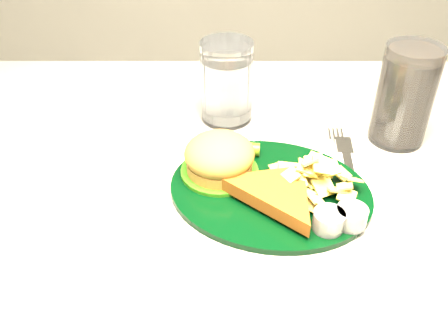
# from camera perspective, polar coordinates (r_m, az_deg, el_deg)

# --- Properties ---
(table) EXTENTS (1.20, 0.80, 0.75)m
(table) POSITION_cam_1_polar(r_m,az_deg,el_deg) (1.00, -1.02, -18.44)
(table) COLOR gray
(table) RESTS_ON ground
(dinner_plate) EXTENTS (0.33, 0.30, 0.06)m
(dinner_plate) POSITION_cam_1_polar(r_m,az_deg,el_deg) (0.68, 5.40, -0.85)
(dinner_plate) COLOR black
(dinner_plate) RESTS_ON table
(water_glass) EXTENTS (0.11, 0.11, 0.14)m
(water_glass) POSITION_cam_1_polar(r_m,az_deg,el_deg) (0.83, 0.29, 9.81)
(water_glass) COLOR silver
(water_glass) RESTS_ON table
(cola_glass) EXTENTS (0.09, 0.09, 0.16)m
(cola_glass) POSITION_cam_1_polar(r_m,az_deg,el_deg) (0.82, 19.99, 7.80)
(cola_glass) COLOR black
(cola_glass) RESTS_ON table
(fork_napkin) EXTENTS (0.16, 0.20, 0.01)m
(fork_napkin) POSITION_cam_1_polar(r_m,az_deg,el_deg) (0.74, 14.27, -1.22)
(fork_napkin) COLOR white
(fork_napkin) RESTS_ON table
(wrapped_straw) EXTENTS (0.18, 0.16, 0.01)m
(wrapped_straw) POSITION_cam_1_polar(r_m,az_deg,el_deg) (0.79, 2.10, 2.44)
(wrapped_straw) COLOR white
(wrapped_straw) RESTS_ON table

